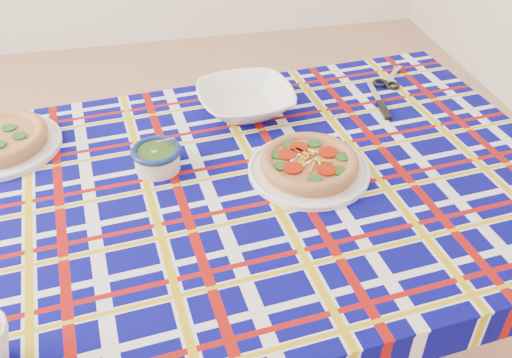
{
  "coord_description": "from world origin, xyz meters",
  "views": [
    {
      "loc": [
        0.14,
        -1.51,
        1.54
      ],
      "look_at": [
        0.35,
        -0.52,
        0.75
      ],
      "focal_mm": 40.0,
      "sensor_mm": 36.0,
      "label": 1
    }
  ],
  "objects": [
    {
      "name": "kitchen_scissors",
      "position": [
        0.87,
        -0.08,
        0.74
      ],
      "size": [
        0.18,
        0.19,
        0.02
      ],
      "primitive_type": null,
      "rotation": [
        0.0,
        0.0,
        0.88
      ],
      "color": "silver",
      "rests_on": "tablecloth"
    },
    {
      "name": "floor",
      "position": [
        0.0,
        0.0,
        0.0
      ],
      "size": [
        4.0,
        4.0,
        0.0
      ],
      "primitive_type": "plane",
      "color": "#AD7959",
      "rests_on": "ground"
    },
    {
      "name": "pesto_bowl",
      "position": [
        0.14,
        -0.4,
        0.77
      ],
      "size": [
        0.13,
        0.13,
        0.07
      ],
      "primitive_type": null,
      "rotation": [
        0.0,
        0.0,
        0.08
      ],
      "color": "#1C390F",
      "rests_on": "tablecloth"
    },
    {
      "name": "tablecloth",
      "position": [
        0.31,
        -0.5,
        0.68
      ],
      "size": [
        1.67,
        1.15,
        0.1
      ],
      "primitive_type": null,
      "rotation": [
        0.0,
        0.0,
        0.1
      ],
      "color": "#060564",
      "rests_on": "dining_table"
    },
    {
      "name": "main_focaccia_plate",
      "position": [
        0.49,
        -0.49,
        0.76
      ],
      "size": [
        0.35,
        0.35,
        0.06
      ],
      "primitive_type": null,
      "rotation": [
        0.0,
        0.0,
        0.23
      ],
      "color": "#AB6A3D",
      "rests_on": "tablecloth"
    },
    {
      "name": "serving_bowl",
      "position": [
        0.4,
        -0.18,
        0.76
      ],
      "size": [
        0.28,
        0.28,
        0.06
      ],
      "primitive_type": "imported",
      "rotation": [
        0.0,
        0.0,
        0.08
      ],
      "color": "white",
      "rests_on": "tablecloth"
    },
    {
      "name": "dining_table",
      "position": [
        0.31,
        -0.5,
        0.66
      ],
      "size": [
        1.64,
        1.11,
        0.73
      ],
      "rotation": [
        0.0,
        0.0,
        0.1
      ],
      "color": "brown",
      "rests_on": "floor"
    },
    {
      "name": "table_knife",
      "position": [
        0.78,
        -0.17,
        0.74
      ],
      "size": [
        0.05,
        0.24,
        0.01
      ],
      "primitive_type": null,
      "rotation": [
        0.0,
        0.0,
        1.45
      ],
      "color": "silver",
      "rests_on": "tablecloth"
    }
  ]
}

